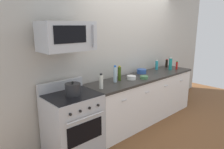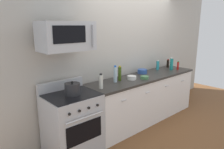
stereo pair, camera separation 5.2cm
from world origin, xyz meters
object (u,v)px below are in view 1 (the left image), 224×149
(bowl_blue_mixing, at_px, (142,71))
(bottle_dish_soap, at_px, (157,65))
(microwave, at_px, (67,36))
(bottle_hot_sauce_red, at_px, (177,65))
(bottle_vinegar_white, at_px, (101,82))
(bowl_green_glaze, at_px, (144,77))
(stockpot, at_px, (73,89))
(bottle_water_clear, at_px, (115,74))
(bottle_soy_sauce_dark, at_px, (167,63))
(bottle_olive_oil, at_px, (119,74))
(bowl_white_ceramic, at_px, (131,77))
(bottle_sparkling_teal, at_px, (170,64))
(range_oven, at_px, (73,123))

(bowl_blue_mixing, bearing_deg, bottle_dish_soap, 1.14)
(microwave, relative_size, bottle_hot_sauce_red, 3.88)
(bottle_vinegar_white, xyz_separation_m, bowl_green_glaze, (0.98, -0.07, -0.09))
(bowl_green_glaze, bearing_deg, bottle_dish_soap, 20.89)
(bottle_hot_sauce_red, bearing_deg, stockpot, 178.50)
(microwave, xyz_separation_m, bowl_green_glaze, (1.49, -0.19, -0.80))
(bottle_water_clear, xyz_separation_m, bottle_soy_sauce_dark, (1.81, 0.12, -0.05))
(bottle_soy_sauce_dark, bearing_deg, bottle_water_clear, -176.11)
(bottle_dish_soap, distance_m, bottle_hot_sauce_red, 0.45)
(bottle_vinegar_white, xyz_separation_m, bottle_olive_oil, (0.56, 0.16, 0.01))
(microwave, bearing_deg, bottle_olive_oil, 1.90)
(bottle_dish_soap, distance_m, bowl_white_ceramic, 1.08)
(bottle_soy_sauce_dark, xyz_separation_m, bottle_dish_soap, (-0.39, 0.01, 0.01))
(bottle_soy_sauce_dark, bearing_deg, stockpot, -175.25)
(bottle_sparkling_teal, distance_m, bottle_vinegar_white, 2.05)
(bowl_green_glaze, bearing_deg, bottle_sparkling_teal, 5.93)
(bottle_vinegar_white, distance_m, bowl_green_glaze, 0.99)
(bottle_vinegar_white, bearing_deg, bottle_sparkling_teal, 1.15)
(range_oven, xyz_separation_m, bottle_olive_oil, (1.06, 0.08, 0.58))
(bottle_dish_soap, height_order, bottle_olive_oil, bottle_olive_oil)
(bottle_hot_sauce_red, distance_m, bowl_white_ceramic, 1.40)
(microwave, bearing_deg, stockpot, -90.13)
(bottle_olive_oil, height_order, bowl_white_ceramic, bottle_olive_oil)
(bottle_dish_soap, bearing_deg, stockpot, -174.33)
(bottle_hot_sauce_red, xyz_separation_m, bowl_blue_mixing, (-0.88, 0.29, -0.05))
(bottle_dish_soap, xyz_separation_m, bowl_blue_mixing, (-0.54, -0.01, -0.06))
(range_oven, height_order, bottle_hot_sauce_red, bottle_hot_sauce_red)
(bottle_vinegar_white, height_order, bowl_green_glaze, bottle_vinegar_white)
(bottle_olive_oil, xyz_separation_m, bowl_green_glaze, (0.42, -0.23, -0.10))
(bottle_hot_sauce_red, bearing_deg, range_oven, 177.37)
(range_oven, xyz_separation_m, bottle_hot_sauce_red, (2.68, -0.12, 0.54))
(bottle_olive_oil, distance_m, bowl_white_ceramic, 0.25)
(bottle_water_clear, xyz_separation_m, bowl_white_ceramic, (0.35, -0.07, -0.11))
(bowl_white_ceramic, distance_m, stockpot, 1.28)
(bottle_dish_soap, relative_size, bowl_white_ceramic, 1.30)
(bottle_sparkling_teal, bearing_deg, stockpot, -179.61)
(bottle_olive_oil, bearing_deg, bowl_blue_mixing, 6.83)
(bottle_olive_oil, bearing_deg, bottle_sparkling_teal, -4.45)
(bottle_sparkling_teal, bearing_deg, bottle_soy_sauce_dark, 49.52)
(bottle_dish_soap, height_order, bowl_white_ceramic, bottle_dish_soap)
(bottle_hot_sauce_red, xyz_separation_m, stockpot, (-2.68, 0.07, -0.00))
(bottle_olive_oil, height_order, bottle_hot_sauce_red, bottle_olive_oil)
(bowl_white_ceramic, bearing_deg, bowl_blue_mixing, 19.52)
(range_oven, distance_m, bottle_olive_oil, 1.21)
(bowl_green_glaze, bearing_deg, bottle_water_clear, 160.53)
(bottle_water_clear, height_order, stockpot, bottle_water_clear)
(bottle_olive_oil, xyz_separation_m, bowl_blue_mixing, (0.74, 0.09, -0.08))
(microwave, xyz_separation_m, bottle_hot_sauce_red, (2.68, -0.17, -0.74))
(range_oven, bearing_deg, bottle_sparkling_teal, -0.81)
(bowl_green_glaze, bearing_deg, range_oven, 174.35)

